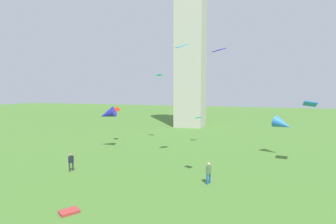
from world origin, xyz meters
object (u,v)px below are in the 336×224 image
person_2 (71,161)px  kite_flying_6 (283,124)px  kite_flying_4 (199,118)px  kite_flying_5 (181,46)px  kite_flying_1 (108,114)px  kite_bundle_2 (69,212)px  kite_flying_3 (310,104)px  monument_obelisk (191,17)px  person_1 (209,172)px  kite_flying_7 (117,109)px  kite_flying_2 (219,50)px  kite_flying_0 (159,75)px

person_2 → kite_flying_6: size_ratio=0.64×
kite_flying_4 → kite_flying_6: size_ratio=0.41×
kite_flying_5 → kite_flying_6: size_ratio=0.50×
kite_flying_1 → kite_bundle_2: bearing=12.7°
kite_flying_5 → kite_flying_3: bearing=154.7°
monument_obelisk → person_1: (9.83, -33.42, -21.93)m
kite_flying_6 → kite_flying_4: bearing=104.8°
kite_flying_4 → kite_flying_7: 12.07m
kite_flying_1 → kite_flying_3: kite_flying_3 is taller
person_2 → kite_flying_5: kite_flying_5 is taller
kite_flying_1 → kite_flying_2: kite_flying_2 is taller
kite_flying_0 → kite_flying_7: 8.05m
monument_obelisk → kite_flying_1: (-5.24, -24.31, -18.37)m
person_1 → kite_flying_4: size_ratio=1.63×
kite_flying_3 → kite_flying_2: bearing=142.8°
monument_obelisk → kite_flying_2: monument_obelisk is taller
kite_flying_0 → kite_flying_5: size_ratio=0.91×
kite_flying_7 → kite_flying_3: bearing=24.1°
monument_obelisk → kite_bundle_2: monument_obelisk is taller
kite_bundle_2 → monument_obelisk: bearing=93.3°
kite_flying_0 → kite_flying_4: kite_flying_0 is taller
kite_flying_2 → kite_flying_3: (7.79, 9.33, -4.33)m
kite_flying_6 → kite_flying_3: bearing=-116.2°
kite_flying_0 → kite_flying_3: size_ratio=0.68×
kite_flying_1 → kite_flying_5: (11.02, -3.23, 7.78)m
kite_flying_1 → kite_flying_4: size_ratio=2.36×
kite_flying_2 → kite_flying_0: bearing=-22.9°
kite_flying_6 → kite_bundle_2: kite_flying_6 is taller
person_2 → kite_flying_4: kite_flying_4 is taller
monument_obelisk → person_2: monument_obelisk is taller
kite_flying_1 → kite_flying_5: 13.87m
kite_flying_1 → kite_bundle_2: (7.64, -17.13, -4.49)m
person_1 → kite_flying_4: kite_flying_4 is taller
monument_obelisk → kite_flying_5: bearing=-78.1°
monument_obelisk → kite_flying_5: (5.78, -27.55, -10.60)m
kite_flying_6 → kite_bundle_2: (-13.99, -20.20, -3.66)m
kite_flying_6 → kite_flying_5: bearing=157.6°
kite_flying_5 → kite_flying_6: 15.05m
kite_flying_4 → kite_flying_7: kite_flying_7 is taller
person_1 → person_2: (-13.08, -0.77, -0.05)m
kite_flying_0 → kite_flying_2: (11.05, -16.91, 0.72)m
monument_obelisk → kite_flying_0: (-0.37, -17.73, -12.97)m
kite_bundle_2 → kite_flying_3: bearing=45.1°
kite_flying_2 → kite_flying_5: kite_flying_5 is taller
kite_flying_2 → kite_flying_6: bearing=-79.1°
kite_flying_5 → kite_flying_0: bearing=-93.2°
kite_flying_4 → kite_bundle_2: (-3.01, -24.65, -3.64)m
kite_flying_7 → kite_flying_2: bearing=-5.0°
kite_flying_7 → kite_bundle_2: size_ratio=1.08×
kite_flying_2 → kite_flying_3: 12.90m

